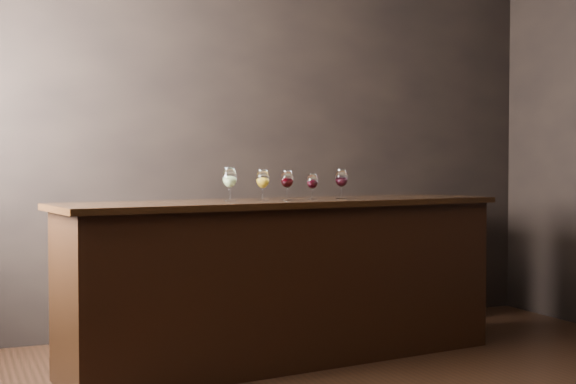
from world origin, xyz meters
name	(u,v)px	position (x,y,z in m)	size (l,w,h in m)	color
room_shell	(342,55)	(-0.23, 0.11, 1.81)	(5.02, 4.52, 2.81)	black
bar_counter	(287,284)	(-0.09, 1.16, 0.50)	(2.85, 0.62, 1.00)	black
bar_top	(287,203)	(-0.09, 1.16, 1.01)	(2.94, 0.68, 0.04)	black
back_bar_shelf	(274,268)	(0.17, 2.03, 0.48)	(2.69, 0.40, 0.97)	black
glass_white	(230,178)	(-0.47, 1.16, 1.17)	(0.09, 0.09, 0.21)	white
glass_amber	(263,179)	(-0.27, 1.13, 1.17)	(0.08, 0.08, 0.20)	white
glass_red_a	(287,180)	(-0.09, 1.15, 1.16)	(0.08, 0.08, 0.19)	white
glass_red_b	(312,182)	(0.10, 1.19, 1.15)	(0.07, 0.07, 0.17)	white
glass_red_c	(341,179)	(0.31, 1.18, 1.17)	(0.08, 0.08, 0.20)	white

